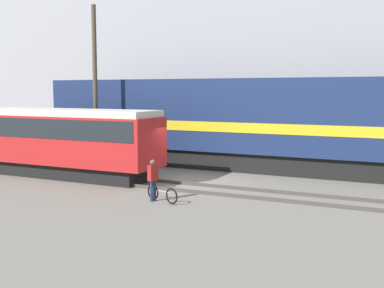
{
  "coord_description": "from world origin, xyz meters",
  "views": [
    {
      "loc": [
        9.54,
        -19.51,
        4.16
      ],
      "look_at": [
        0.31,
        -0.51,
        1.8
      ],
      "focal_mm": 45.0,
      "sensor_mm": 36.0,
      "label": 1
    }
  ],
  "objects_px": {
    "streetcar": "(63,138)",
    "utility_pole_left": "(95,87)",
    "person": "(153,176)",
    "bicycle": "(162,194)",
    "freight_locomotive": "(235,122)"
  },
  "relations": [
    {
      "from": "utility_pole_left",
      "to": "bicycle",
      "type": "bearing_deg",
      "value": -37.69
    },
    {
      "from": "streetcar",
      "to": "bicycle",
      "type": "height_order",
      "value": "streetcar"
    },
    {
      "from": "bicycle",
      "to": "freight_locomotive",
      "type": "bearing_deg",
      "value": 92.46
    },
    {
      "from": "bicycle",
      "to": "person",
      "type": "bearing_deg",
      "value": -177.43
    },
    {
      "from": "streetcar",
      "to": "utility_pole_left",
      "type": "xyz_separation_m",
      "value": [
        -0.26,
        2.96,
        2.45
      ]
    },
    {
      "from": "freight_locomotive",
      "to": "utility_pole_left",
      "type": "xyz_separation_m",
      "value": [
        -6.84,
        -2.96,
        1.82
      ]
    },
    {
      "from": "streetcar",
      "to": "utility_pole_left",
      "type": "relative_size",
      "value": 1.17
    },
    {
      "from": "bicycle",
      "to": "streetcar",
      "type": "bearing_deg",
      "value": 159.44
    },
    {
      "from": "person",
      "to": "bicycle",
      "type": "bearing_deg",
      "value": 2.57
    },
    {
      "from": "freight_locomotive",
      "to": "utility_pole_left",
      "type": "bearing_deg",
      "value": -156.59
    },
    {
      "from": "streetcar",
      "to": "person",
      "type": "xyz_separation_m",
      "value": [
        6.57,
        -2.62,
        -0.92
      ]
    },
    {
      "from": "bicycle",
      "to": "person",
      "type": "relative_size",
      "value": 1.0
    },
    {
      "from": "bicycle",
      "to": "utility_pole_left",
      "type": "height_order",
      "value": "utility_pole_left"
    },
    {
      "from": "bicycle",
      "to": "utility_pole_left",
      "type": "distance_m",
      "value": 9.95
    },
    {
      "from": "freight_locomotive",
      "to": "bicycle",
      "type": "height_order",
      "value": "freight_locomotive"
    }
  ]
}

